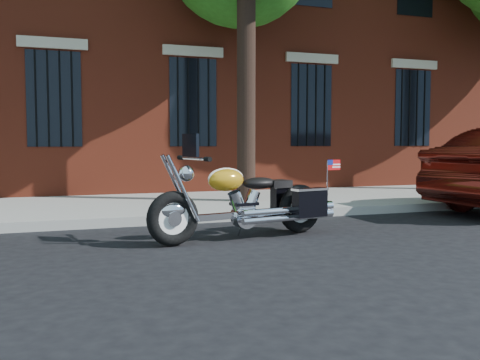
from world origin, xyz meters
name	(u,v)px	position (x,y,z in m)	size (l,w,h in m)	color
ground	(283,233)	(0.00, 0.00, 0.00)	(120.00, 120.00, 0.00)	black
curb	(249,216)	(0.00, 1.38, 0.07)	(40.00, 0.16, 0.15)	gray
sidewalk	(216,203)	(0.00, 3.26, 0.07)	(40.00, 3.60, 0.15)	gray
motorcycle	(250,204)	(-0.59, -0.22, 0.47)	(2.78, 1.10, 1.39)	black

